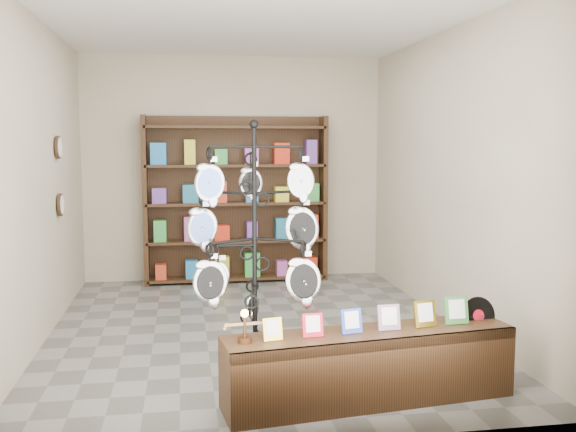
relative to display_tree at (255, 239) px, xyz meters
name	(u,v)px	position (x,y,z in m)	size (l,w,h in m)	color
ground	(256,329)	(0.20, 1.69, -1.16)	(5.00, 5.00, 0.00)	slate
room_envelope	(255,142)	(0.20, 1.69, 0.69)	(5.00, 5.00, 5.00)	beige
display_tree	(255,239)	(0.00, 0.00, 0.00)	(1.03, 0.85, 2.01)	black
front_shelf	(370,366)	(0.79, -0.24, -0.90)	(2.14, 0.69, 0.74)	black
back_shelving	(236,205)	(0.20, 3.99, -0.13)	(2.42, 0.36, 2.20)	black
wall_clocks	(59,176)	(-1.77, 2.49, 0.34)	(0.03, 0.24, 0.84)	black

